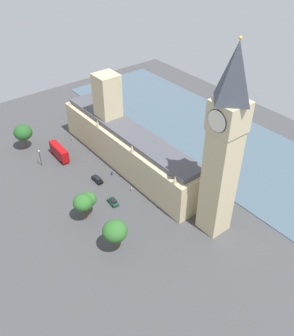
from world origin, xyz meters
The scene contains 15 objects.
ground_plane centered at (0.00, 0.00, 0.00)m, with size 148.39×148.39×0.00m, color #424244.
river_thames centered at (-37.33, 0.00, 0.12)m, with size 43.74×133.55×0.25m, color #475B6B.
parliament_building centered at (-1.99, -1.48, 7.81)m, with size 12.43×65.02×28.98m.
clock_tower centered at (-2.55, 38.91, 27.38)m, with size 7.76×7.76×52.97m.
double_decker_bus_far_end centered at (15.34, -18.32, 2.63)m, with size 2.85×10.56×4.75m.
car_black_opposite_hall centered at (12.08, 1.49, 0.89)m, with size 1.88×4.71×1.74m.
car_dark_green_under_trees centered at (14.13, 13.71, 0.89)m, with size 2.21×4.27×1.74m.
pedestrian_corner centered at (6.15, 12.32, 0.69)m, with size 0.45×0.56×1.53m.
pedestrian_midblock centered at (6.39, 1.48, 0.75)m, with size 0.66×0.70×1.66m.
pedestrian_kerbside centered at (6.33, -25.75, 0.75)m, with size 0.59×0.67×1.67m.
plane_tree_by_river_gate centered at (22.01, 13.14, 5.65)m, with size 4.88×4.88×7.77m.
plane_tree_near_tower centered at (24.15, 14.09, 6.30)m, with size 5.58×5.58×8.71m.
plane_tree_trailing centered at (22.21, -31.69, 6.74)m, with size 6.61×6.61×9.57m.
plane_tree_leading centered at (23.45, 29.02, 6.83)m, with size 6.50×6.50×9.62m.
street_lamp_slot_10 centered at (22.52, -18.06, 4.40)m, with size 0.56×0.56×6.30m.
Camera 1 is at (57.21, 85.09, 74.88)m, focal length 39.16 mm.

